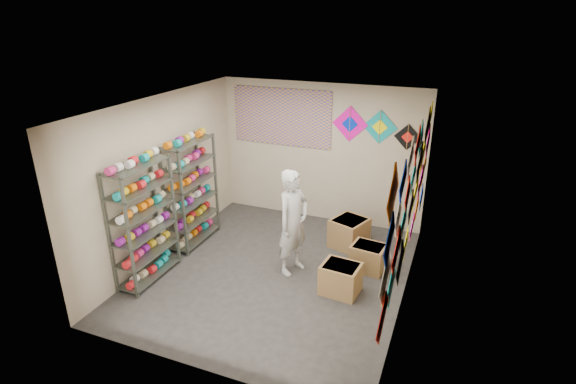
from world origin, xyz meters
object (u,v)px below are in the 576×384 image
at_px(shelf_rack_front, 144,223).
at_px(carton_a, 341,279).
at_px(shopkeeper, 293,222).
at_px(carton_b, 368,257).
at_px(carton_c, 349,233).
at_px(shelf_rack_back, 192,193).

distance_m(shelf_rack_front, carton_a, 3.06).
relative_size(shopkeeper, carton_b, 3.25).
bearing_deg(shelf_rack_front, carton_c, 39.14).
distance_m(shopkeeper, carton_c, 1.42).
bearing_deg(shopkeeper, carton_c, -9.81).
bearing_deg(carton_a, shelf_rack_back, 173.87).
height_order(carton_b, carton_c, carton_c).
bearing_deg(shelf_rack_back, shelf_rack_front, -90.00).
height_order(shelf_rack_front, shelf_rack_back, same).
bearing_deg(carton_b, carton_a, -100.05).
distance_m(shopkeeper, carton_b, 1.37).
relative_size(shelf_rack_back, carton_b, 3.61).
xyz_separation_m(shelf_rack_front, shelf_rack_back, (0.00, 1.30, 0.00)).
height_order(shopkeeper, carton_c, shopkeeper).
distance_m(shelf_rack_front, shelf_rack_back, 1.30).
bearing_deg(carton_c, carton_a, -60.32).
distance_m(carton_a, carton_c, 1.46).
bearing_deg(carton_c, shelf_rack_front, -120.88).
relative_size(carton_a, carton_b, 1.05).
bearing_deg(shelf_rack_front, shopkeeper, 27.08).
xyz_separation_m(shopkeeper, carton_c, (0.63, 1.12, -0.60)).
relative_size(shelf_rack_back, shopkeeper, 1.11).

